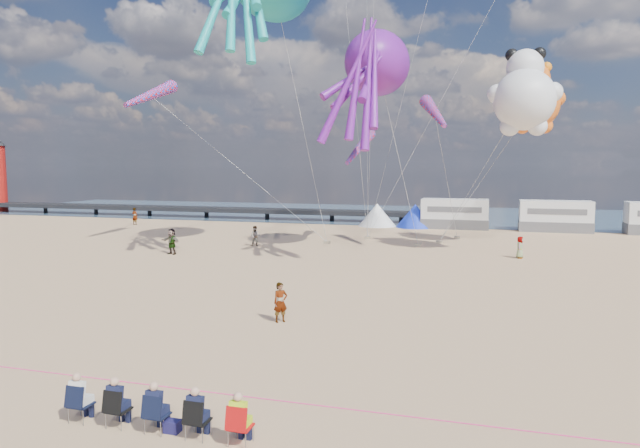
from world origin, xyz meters
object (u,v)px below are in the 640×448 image
(motorhome_0, at_px, (455,214))
(beachgoer_1, at_px, (255,236))
(sandbag_b, at_px, (418,245))
(windsock_mid, at_px, (435,113))
(sandbag_a, at_px, (327,242))
(kite_octopus_purple, at_px, (377,63))
(beachgoer_4, at_px, (172,241))
(windsock_left, at_px, (150,95))
(sandbag_e, at_px, (367,238))
(tent_white, at_px, (377,215))
(beachgoer_0, at_px, (520,247))
(spectator_row, at_px, (157,406))
(windsock_right, at_px, (359,148))
(motorhome_1, at_px, (555,216))
(sandbag_d, at_px, (457,238))
(tent_blue, at_px, (415,216))
(kite_teddy_orange, at_px, (534,104))
(standing_person, at_px, (280,302))
(kite_panda, at_px, (524,100))
(cooler_navy, at_px, (172,426))
(sandbag_c, at_px, (439,242))
(beachgoer_5, at_px, (135,216))

(motorhome_0, bearing_deg, beachgoer_1, -129.87)
(sandbag_b, distance_m, windsock_mid, 10.49)
(beachgoer_1, relative_size, sandbag_b, 3.26)
(sandbag_a, height_order, kite_octopus_purple, kite_octopus_purple)
(beachgoer_1, height_order, beachgoer_4, beachgoer_4)
(windsock_left, relative_size, windsock_mid, 1.20)
(sandbag_a, bearing_deg, sandbag_e, 54.97)
(tent_white, distance_m, beachgoer_0, 22.20)
(spectator_row, bearing_deg, tent_white, 94.07)
(tent_white, bearing_deg, windsock_right, -86.23)
(beachgoer_0, distance_m, beachgoer_1, 19.91)
(motorhome_1, bearing_deg, windsock_left, -150.27)
(spectator_row, bearing_deg, sandbag_a, 98.40)
(beachgoer_1, xyz_separation_m, sandbag_d, (15.22, 9.19, -0.70))
(sandbag_b, xyz_separation_m, sandbag_e, (-4.78, 3.32, 0.00))
(tent_blue, bearing_deg, windsock_right, -103.61)
(motorhome_0, xyz_separation_m, sandbag_b, (-2.10, -13.90, -1.39))
(spectator_row, xyz_separation_m, windsock_left, (-18.39, 28.96, 11.34))
(windsock_right, bearing_deg, windsock_left, -149.10)
(sandbag_b, distance_m, sandbag_e, 5.82)
(sandbag_a, bearing_deg, motorhome_0, 56.43)
(beachgoer_0, distance_m, sandbag_e, 14.18)
(sandbag_e, xyz_separation_m, kite_teddy_orange, (13.13, -2.55, 10.86))
(standing_person, xyz_separation_m, kite_panda, (10.37, 19.75, 10.02))
(motorhome_1, xyz_separation_m, sandbag_e, (-16.38, -10.58, -1.39))
(kite_octopus_purple, bearing_deg, spectator_row, -65.33)
(windsock_left, bearing_deg, spectator_row, -51.73)
(beachgoer_0, xyz_separation_m, beachgoer_4, (-24.20, -5.11, 0.17))
(standing_person, distance_m, beachgoer_0, 22.35)
(kite_octopus_purple, distance_m, windsock_mid, 5.70)
(tent_blue, height_order, beachgoer_0, tent_blue)
(tent_blue, relative_size, cooler_navy, 10.53)
(motorhome_1, bearing_deg, beachgoer_1, -144.06)
(beachgoer_0, relative_size, sandbag_d, 3.06)
(tent_white, distance_m, sandbag_a, 14.47)
(beachgoer_0, bearing_deg, windsock_right, 84.34)
(spectator_row, xyz_separation_m, sandbag_c, (4.00, 35.97, -0.54))
(beachgoer_0, distance_m, kite_panda, 10.08)
(standing_person, distance_m, sandbag_d, 29.81)
(tent_white, relative_size, beachgoer_5, 2.15)
(cooler_navy, relative_size, beachgoer_0, 0.25)
(standing_person, xyz_separation_m, sandbag_a, (-4.42, 23.16, -0.72))
(tent_blue, relative_size, windsock_right, 0.74)
(tent_white, distance_m, cooler_navy, 47.59)
(spectator_row, xyz_separation_m, sandbag_d, (5.26, 39.26, -0.54))
(tent_blue, bearing_deg, kite_panda, -62.44)
(motorhome_0, height_order, sandbag_e, motorhome_0)
(beachgoer_5, xyz_separation_m, sandbag_c, (32.76, -5.58, -0.82))
(beachgoer_5, bearing_deg, beachgoer_4, 136.13)
(tent_blue, xyz_separation_m, beachgoer_1, (-10.57, -17.45, -0.39))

